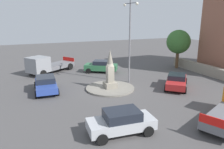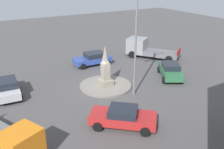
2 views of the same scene
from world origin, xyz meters
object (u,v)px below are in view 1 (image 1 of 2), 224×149
(car_red_far_side, at_px, (177,81))
(truck_grey_parked_left, at_px, (46,65))
(car_silver_parked_right, at_px, (121,121))
(car_blue_approaching, at_px, (46,84))
(tree_near_wall, at_px, (178,42))
(car_green_waiting, at_px, (101,66))
(monument, at_px, (110,72))
(streetlamp, at_px, (130,34))

(car_red_far_side, height_order, truck_grey_parked_left, truck_grey_parked_left)
(truck_grey_parked_left, bearing_deg, car_silver_parked_right, 9.51)
(car_silver_parked_right, bearing_deg, truck_grey_parked_left, -170.49)
(car_blue_approaching, distance_m, truck_grey_parked_left, 6.80)
(car_red_far_side, bearing_deg, car_blue_approaching, -106.96)
(car_blue_approaching, bearing_deg, tree_near_wall, 100.45)
(truck_grey_parked_left, bearing_deg, car_red_far_side, 47.35)
(car_green_waiting, xyz_separation_m, tree_near_wall, (1.64, 10.26, 2.74))
(car_blue_approaching, xyz_separation_m, truck_grey_parked_left, (-6.76, 0.68, 0.32))
(car_silver_parked_right, height_order, tree_near_wall, tree_near_wall)
(car_green_waiting, distance_m, tree_near_wall, 10.75)
(monument, bearing_deg, car_silver_parked_right, -16.90)
(car_red_far_side, distance_m, car_silver_parked_right, 10.38)
(monument, height_order, car_blue_approaching, monument)
(car_red_far_side, bearing_deg, car_silver_parked_right, -55.77)
(car_blue_approaching, bearing_deg, car_green_waiting, 124.19)
(car_green_waiting, bearing_deg, car_red_far_side, 29.72)
(monument, height_order, tree_near_wall, tree_near_wall)
(monument, xyz_separation_m, truck_grey_parked_left, (-8.35, -5.13, -0.67))
(car_green_waiting, bearing_deg, monument, -11.65)
(monument, height_order, car_red_far_side, monument)
(streetlamp, height_order, car_red_far_side, streetlamp)
(car_silver_parked_right, bearing_deg, tree_near_wall, 132.24)
(car_silver_parked_right, relative_size, truck_grey_parked_left, 0.66)
(streetlamp, relative_size, truck_grey_parked_left, 1.38)
(streetlamp, bearing_deg, car_silver_parked_right, -28.83)
(car_blue_approaching, height_order, car_green_waiting, car_green_waiting)
(streetlamp, distance_m, car_blue_approaching, 9.51)
(car_red_far_side, xyz_separation_m, tree_near_wall, (-6.86, 5.41, 2.80))
(car_red_far_side, xyz_separation_m, car_green_waiting, (-8.50, -4.85, 0.06))
(streetlamp, xyz_separation_m, tree_near_wall, (-3.53, 8.94, -1.56))
(streetlamp, xyz_separation_m, car_green_waiting, (-5.17, -1.32, -4.30))
(car_green_waiting, bearing_deg, streetlamp, 14.31)
(monument, relative_size, car_blue_approaching, 0.88)
(monument, xyz_separation_m, car_silver_parked_right, (7.90, -2.40, -0.96))
(car_blue_approaching, distance_m, car_green_waiting, 8.63)
(monument, bearing_deg, streetlamp, 115.59)
(car_silver_parked_right, bearing_deg, car_red_far_side, 124.23)
(car_silver_parked_right, xyz_separation_m, tree_near_wall, (-12.70, 13.99, 2.75))
(streetlamp, bearing_deg, car_green_waiting, -165.69)
(car_red_far_side, height_order, car_silver_parked_right, car_silver_parked_right)
(car_green_waiting, relative_size, truck_grey_parked_left, 0.69)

